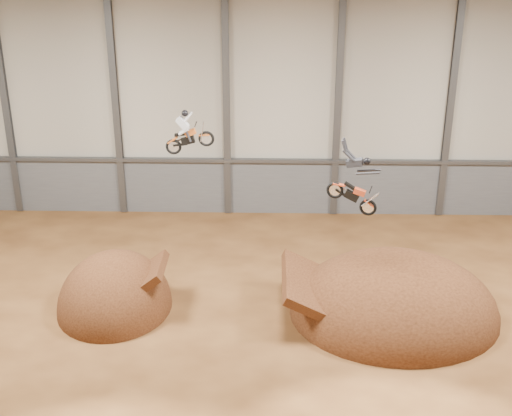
{
  "coord_description": "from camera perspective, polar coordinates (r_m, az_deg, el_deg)",
  "views": [
    {
      "loc": [
        -0.57,
        -26.67,
        18.4
      ],
      "look_at": [
        -1.3,
        4.0,
        5.04
      ],
      "focal_mm": 50.0,
      "sensor_mm": 36.0,
      "label": 1
    }
  ],
  "objects": [
    {
      "name": "back_wall",
      "position": [
        43.21,
        2.1,
        8.22
      ],
      "size": [
        40.0,
        0.1,
        14.0
      ],
      "primitive_type": "cube",
      "color": "beige",
      "rests_on": "ground"
    },
    {
      "name": "takeoff_ramp",
      "position": [
        35.92,
        -11.17,
        -7.78
      ],
      "size": [
        5.53,
        6.38,
        5.53
      ],
      "primitive_type": "ellipsoid",
      "color": "#371B0D",
      "rests_on": "ground"
    },
    {
      "name": "fmx_rider_b",
      "position": [
        31.6,
        7.48,
        2.47
      ],
      "size": [
        4.11,
        1.91,
        3.77
      ],
      "primitive_type": null,
      "rotation": [
        0.0,
        0.41,
        -0.26
      ],
      "color": "#D54622"
    },
    {
      "name": "ceiling",
      "position": [
        27.04,
        2.64,
        14.14
      ],
      "size": [
        40.0,
        40.0,
        0.0
      ],
      "primitive_type": "plane",
      "color": "black",
      "rests_on": "back_wall"
    },
    {
      "name": "steel_column_2",
      "position": [
        43.1,
        -2.38,
        8.17
      ],
      "size": [
        0.4,
        0.36,
        13.9
      ],
      "primitive_type": "cube",
      "color": "#47494F",
      "rests_on": "ground"
    },
    {
      "name": "steel_column_0",
      "position": [
        45.92,
        -19.38,
        7.83
      ],
      "size": [
        0.4,
        0.36,
        13.9
      ],
      "primitive_type": "cube",
      "color": "#47494F",
      "rests_on": "ground"
    },
    {
      "name": "fmx_rider_a",
      "position": [
        33.61,
        -5.19,
        6.36
      ],
      "size": [
        2.82,
        0.92,
        2.66
      ],
      "primitive_type": null,
      "rotation": [
        0.0,
        -0.26,
        -0.01
      ],
      "color": "#C1581D"
    },
    {
      "name": "lower_band_back",
      "position": [
        44.79,
        2.0,
        1.69
      ],
      "size": [
        39.8,
        0.18,
        3.5
      ],
      "primitive_type": "cube",
      "color": "#5B5E64",
      "rests_on": "ground"
    },
    {
      "name": "steel_rail",
      "position": [
        44.01,
        2.04,
        3.8
      ],
      "size": [
        39.8,
        0.35,
        0.2
      ],
      "primitive_type": "cube",
      "color": "#47494F",
      "rests_on": "lower_band_back"
    },
    {
      "name": "landing_ramp",
      "position": [
        35.33,
        10.92,
        -8.33
      ],
      "size": [
        10.0,
        8.85,
        5.77
      ],
      "primitive_type": "ellipsoid",
      "color": "#371B0D",
      "rests_on": "ground"
    },
    {
      "name": "steel_column_4",
      "position": [
        44.29,
        15.27,
        7.79
      ],
      "size": [
        0.4,
        0.36,
        13.9
      ],
      "primitive_type": "cube",
      "color": "#47494F",
      "rests_on": "ground"
    },
    {
      "name": "steel_column_3",
      "position": [
        43.19,
        6.57,
        8.07
      ],
      "size": [
        0.4,
        0.36,
        13.9
      ],
      "primitive_type": "cube",
      "color": "#47494F",
      "rests_on": "ground"
    },
    {
      "name": "steel_column_1",
      "position": [
        44.03,
        -11.16,
        8.08
      ],
      "size": [
        0.4,
        0.36,
        13.9
      ],
      "primitive_type": "cube",
      "color": "#47494F",
      "rests_on": "ground"
    },
    {
      "name": "floor",
      "position": [
        32.41,
        2.18,
        -11.08
      ],
      "size": [
        40.0,
        40.0,
        0.0
      ],
      "primitive_type": "plane",
      "color": "#502E15",
      "rests_on": "ground"
    }
  ]
}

